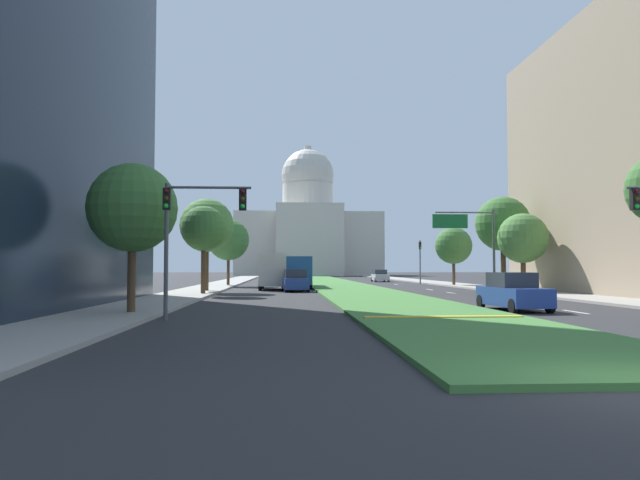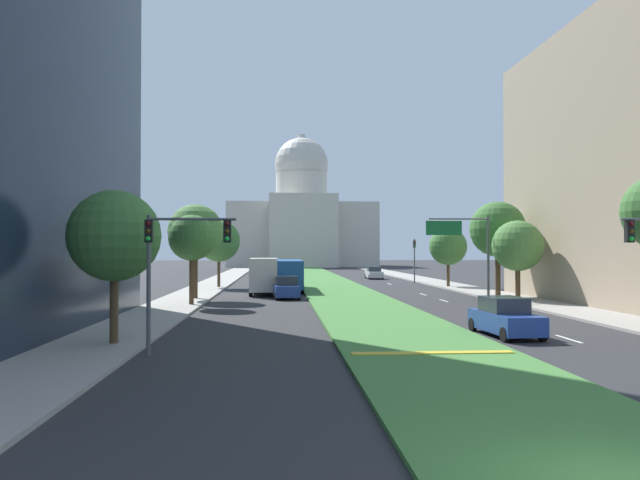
% 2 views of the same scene
% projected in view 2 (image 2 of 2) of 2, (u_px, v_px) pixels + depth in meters
% --- Properties ---
extents(ground_plane, '(302.50, 302.50, 0.00)m').
position_uv_depth(ground_plane, '(322.00, 280.00, 77.99)').
color(ground_plane, '#2B2B2D').
extents(grass_median, '(6.62, 123.75, 0.14)m').
position_uv_depth(grass_median, '(326.00, 282.00, 71.13)').
color(grass_median, '#427A38').
rests_on(grass_median, ground_plane).
extents(median_curb_nose, '(5.96, 0.50, 0.04)m').
position_uv_depth(median_curb_nose, '(433.00, 353.00, 21.94)').
color(median_curb_nose, gold).
rests_on(median_curb_nose, grass_median).
extents(lane_dashes_right, '(0.16, 45.13, 0.01)m').
position_uv_depth(lane_dashes_right, '(444.00, 301.00, 46.36)').
color(lane_dashes_right, silver).
rests_on(lane_dashes_right, ground_plane).
extents(sidewalk_left, '(4.00, 123.75, 0.15)m').
position_uv_depth(sidewalk_left, '(209.00, 286.00, 63.39)').
color(sidewalk_left, '#9E9991').
rests_on(sidewalk_left, ground_plane).
extents(sidewalk_right, '(4.00, 123.75, 0.15)m').
position_uv_depth(sidewalk_right, '(450.00, 285.00, 65.16)').
color(sidewalk_right, '#9E9991').
rests_on(sidewalk_right, ground_plane).
extents(capitol_building, '(34.93, 24.64, 32.13)m').
position_uv_depth(capitol_building, '(302.00, 221.00, 145.93)').
color(capitol_building, beige).
rests_on(capitol_building, ground_plane).
extents(traffic_light_near_left, '(3.34, 0.35, 5.20)m').
position_uv_depth(traffic_light_near_left, '(172.00, 253.00, 22.31)').
color(traffic_light_near_left, '#515456').
rests_on(traffic_light_near_left, ground_plane).
extents(traffic_light_far_right, '(0.28, 0.35, 5.20)m').
position_uv_depth(traffic_light_far_right, '(414.00, 255.00, 70.99)').
color(traffic_light_far_right, '#515456').
rests_on(traffic_light_far_right, ground_plane).
extents(overhead_guide_sign, '(5.00, 0.20, 6.50)m').
position_uv_depth(overhead_guide_sign, '(466.00, 241.00, 46.47)').
color(overhead_guide_sign, '#515456').
rests_on(overhead_guide_sign, ground_plane).
extents(street_tree_left_near, '(3.71, 3.71, 6.34)m').
position_uv_depth(street_tree_left_near, '(114.00, 236.00, 24.39)').
color(street_tree_left_near, '#4C3823').
rests_on(street_tree_left_near, ground_plane).
extents(street_tree_left_mid, '(3.20, 3.20, 6.35)m').
position_uv_depth(street_tree_left_mid, '(192.00, 238.00, 41.71)').
color(street_tree_left_mid, '#4C3823').
rests_on(street_tree_left_mid, ground_plane).
extents(street_tree_right_mid, '(3.83, 3.83, 6.14)m').
position_uv_depth(street_tree_right_mid, '(518.00, 246.00, 45.38)').
color(street_tree_right_mid, '#4C3823').
rests_on(street_tree_right_mid, ground_plane).
extents(street_tree_left_far, '(4.30, 4.30, 7.49)m').
position_uv_depth(street_tree_left_far, '(195.00, 232.00, 47.09)').
color(street_tree_left_far, '#4C3823').
rests_on(street_tree_left_far, ground_plane).
extents(street_tree_right_far, '(4.52, 4.52, 7.88)m').
position_uv_depth(street_tree_right_far, '(498.00, 229.00, 49.21)').
color(street_tree_right_far, '#4C3823').
rests_on(street_tree_right_far, ground_plane).
extents(street_tree_left_distant, '(4.32, 4.32, 7.02)m').
position_uv_depth(street_tree_left_distant, '(219.00, 241.00, 61.66)').
color(street_tree_left_distant, '#4C3823').
rests_on(street_tree_left_distant, ground_plane).
extents(street_tree_right_distant, '(3.89, 3.89, 6.22)m').
position_uv_depth(street_tree_right_distant, '(448.00, 247.00, 62.54)').
color(street_tree_right_distant, '#4C3823').
rests_on(street_tree_right_distant, ground_plane).
extents(sedan_lead_stopped, '(2.17, 4.52, 1.76)m').
position_uv_depth(sedan_lead_stopped, '(505.00, 318.00, 27.36)').
color(sedan_lead_stopped, navy).
rests_on(sedan_lead_stopped, ground_plane).
extents(sedan_midblock, '(2.23, 4.54, 1.82)m').
position_uv_depth(sedan_midblock, '(286.00, 288.00, 48.36)').
color(sedan_midblock, navy).
rests_on(sedan_midblock, ground_plane).
extents(sedan_distant, '(2.12, 4.42, 1.69)m').
position_uv_depth(sedan_distant, '(263.00, 279.00, 64.03)').
color(sedan_distant, '#BCBCC1').
rests_on(sedan_distant, ground_plane).
extents(sedan_far_horizon, '(2.00, 4.55, 1.66)m').
position_uv_depth(sedan_far_horizon, '(374.00, 273.00, 81.36)').
color(sedan_far_horizon, '#BCBCC1').
rests_on(sedan_far_horizon, ground_plane).
extents(sedan_very_far, '(2.04, 4.41, 1.87)m').
position_uv_depth(sedan_very_far, '(268.00, 269.00, 94.46)').
color(sedan_very_far, navy).
rests_on(sedan_very_far, ground_plane).
extents(box_truck_delivery, '(2.40, 6.40, 3.20)m').
position_uv_depth(box_truck_delivery, '(264.00, 276.00, 52.34)').
color(box_truck_delivery, '#4C5156').
rests_on(box_truck_delivery, ground_plane).
extents(city_bus, '(2.62, 11.00, 2.95)m').
position_uv_depth(city_bus, '(288.00, 273.00, 56.94)').
color(city_bus, '#1E4C8C').
rests_on(city_bus, ground_plane).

